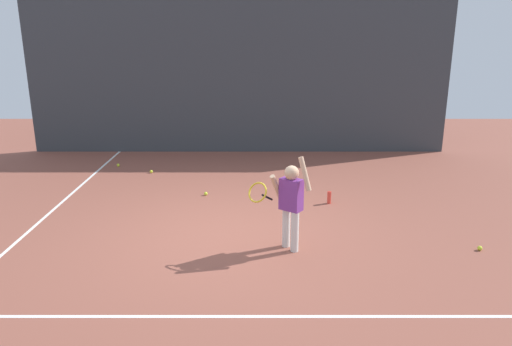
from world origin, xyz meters
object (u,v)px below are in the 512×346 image
(tennis_ball_1, at_px, (204,194))
(tennis_player, at_px, (288,200))
(water_bottle, at_px, (328,197))
(tennis_ball_3, at_px, (478,248))
(tennis_ball_0, at_px, (150,172))
(tennis_ball_2, at_px, (116,165))

(tennis_ball_1, bearing_deg, tennis_player, -58.88)
(tennis_player, xyz_separation_m, water_bottle, (0.84, 1.87, -0.62))
(water_bottle, distance_m, tennis_ball_3, 2.64)
(tennis_ball_0, height_order, tennis_ball_1, same)
(tennis_ball_2, distance_m, tennis_ball_3, 7.59)
(tennis_ball_0, xyz_separation_m, tennis_ball_1, (1.32, -1.48, 0.00))
(water_bottle, relative_size, tennis_ball_1, 3.33)
(tennis_ball_2, bearing_deg, tennis_player, -50.35)
(water_bottle, relative_size, tennis_ball_3, 3.33)
(water_bottle, bearing_deg, tennis_ball_0, 151.58)
(water_bottle, bearing_deg, tennis_player, -114.13)
(water_bottle, relative_size, tennis_ball_0, 3.33)
(water_bottle, bearing_deg, tennis_ball_1, 168.88)
(tennis_ball_2, bearing_deg, tennis_ball_3, -35.01)
(tennis_ball_1, distance_m, tennis_ball_2, 2.95)
(tennis_ball_0, relative_size, tennis_ball_2, 1.00)
(tennis_ball_0, bearing_deg, tennis_player, -54.37)
(tennis_ball_1, distance_m, tennis_ball_3, 4.68)
(tennis_ball_1, height_order, tennis_ball_2, same)
(tennis_player, relative_size, water_bottle, 6.14)
(tennis_player, relative_size, tennis_ball_2, 20.46)
(water_bottle, bearing_deg, tennis_ball_2, 151.03)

